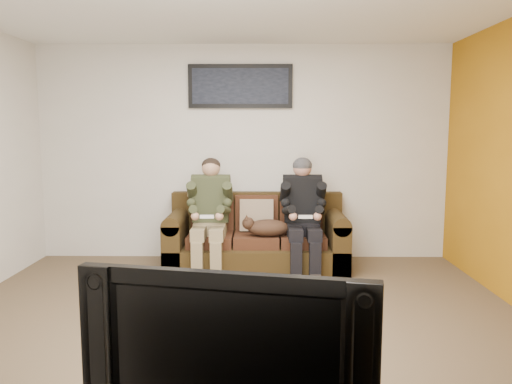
{
  "coord_description": "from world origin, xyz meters",
  "views": [
    {
      "loc": [
        0.22,
        -3.86,
        1.59
      ],
      "look_at": [
        0.16,
        1.2,
        0.95
      ],
      "focal_mm": 35.0,
      "sensor_mm": 36.0,
      "label": 1
    }
  ],
  "objects_px": {
    "person_right": "(303,209)",
    "cat": "(266,227)",
    "person_left": "(210,209)",
    "television": "(232,345)",
    "framed_poster": "(240,86)",
    "sofa": "(257,239)"
  },
  "relations": [
    {
      "from": "person_right",
      "to": "cat",
      "type": "distance_m",
      "value": 0.46
    },
    {
      "from": "person_right",
      "to": "cat",
      "type": "relative_size",
      "value": 1.93
    },
    {
      "from": "person_left",
      "to": "television",
      "type": "relative_size",
      "value": 1.09
    },
    {
      "from": "cat",
      "to": "framed_poster",
      "type": "relative_size",
      "value": 0.53
    },
    {
      "from": "sofa",
      "to": "cat",
      "type": "height_order",
      "value": "sofa"
    },
    {
      "from": "sofa",
      "to": "person_right",
      "type": "height_order",
      "value": "person_right"
    },
    {
      "from": "person_right",
      "to": "framed_poster",
      "type": "relative_size",
      "value": 1.02
    },
    {
      "from": "person_right",
      "to": "sofa",
      "type": "bearing_deg",
      "value": 162.07
    },
    {
      "from": "cat",
      "to": "framed_poster",
      "type": "height_order",
      "value": "framed_poster"
    },
    {
      "from": "person_left",
      "to": "cat",
      "type": "bearing_deg",
      "value": -7.51
    },
    {
      "from": "person_left",
      "to": "cat",
      "type": "xyz_separation_m",
      "value": [
        0.64,
        -0.08,
        -0.19
      ]
    },
    {
      "from": "sofa",
      "to": "person_left",
      "type": "xyz_separation_m",
      "value": [
        -0.52,
        -0.17,
        0.39
      ]
    },
    {
      "from": "sofa",
      "to": "person_left",
      "type": "distance_m",
      "value": 0.67
    },
    {
      "from": "sofa",
      "to": "television",
      "type": "height_order",
      "value": "television"
    },
    {
      "from": "cat",
      "to": "person_left",
      "type": "bearing_deg",
      "value": 172.49
    },
    {
      "from": "person_left",
      "to": "framed_poster",
      "type": "relative_size",
      "value": 1.01
    },
    {
      "from": "framed_poster",
      "to": "person_left",
      "type": "bearing_deg",
      "value": -119.85
    },
    {
      "from": "person_right",
      "to": "framed_poster",
      "type": "xyz_separation_m",
      "value": [
        -0.72,
        0.56,
        1.39
      ]
    },
    {
      "from": "television",
      "to": "cat",
      "type": "bearing_deg",
      "value": 98.4
    },
    {
      "from": "framed_poster",
      "to": "cat",
      "type": "bearing_deg",
      "value": -64.24
    },
    {
      "from": "sofa",
      "to": "person_left",
      "type": "height_order",
      "value": "person_left"
    },
    {
      "from": "sofa",
      "to": "television",
      "type": "relative_size",
      "value": 1.75
    }
  ]
}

